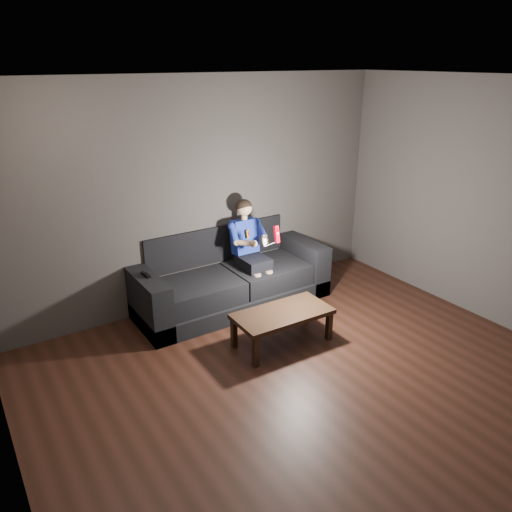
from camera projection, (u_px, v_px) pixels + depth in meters
floor at (336, 402)px, 4.43m from camera, size 5.00×5.00×0.00m
back_wall at (202, 194)px, 5.88m from camera, size 5.00×0.04×2.70m
ceiling at (360, 81)px, 3.43m from camera, size 5.00×5.00×0.02m
sofa at (228, 280)px, 6.14m from camera, size 2.38×1.03×0.92m
child at (249, 242)px, 6.05m from camera, size 0.47×0.58×1.15m
wii_remote_red at (277, 234)px, 5.67m from camera, size 0.05×0.08×0.20m
nunchuk_white at (264, 241)px, 5.61m from camera, size 0.07×0.09×0.14m
wii_remote_black at (146, 275)px, 5.39m from camera, size 0.05×0.17×0.03m
coffee_table at (282, 316)px, 5.23m from camera, size 1.04×0.54×0.38m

